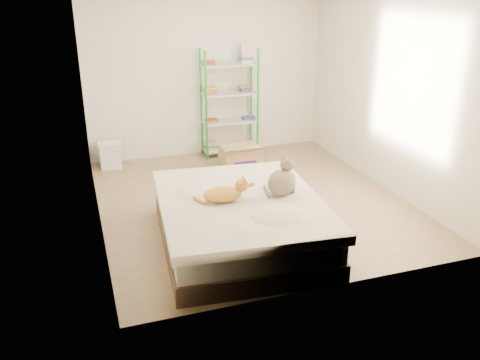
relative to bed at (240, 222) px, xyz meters
name	(u,v)px	position (x,y,z in m)	size (l,w,h in m)	color
room	(252,102)	(0.50, 1.05, 1.03)	(3.81, 4.21, 2.61)	tan
bed	(240,222)	(0.00, 0.00, 0.00)	(1.84, 2.22, 0.53)	brown
orange_cat	(223,193)	(-0.19, 0.00, 0.36)	(0.48, 0.26, 0.20)	gold
grey_cat	(282,177)	(0.46, -0.03, 0.47)	(0.30, 0.36, 0.41)	gray
shelf_unit	(230,105)	(0.81, 2.93, 0.56)	(0.88, 0.36, 1.74)	green
cardboard_box	(240,159)	(0.71, 2.12, -0.07)	(0.56, 0.53, 0.45)	tan
white_bin	(110,155)	(-1.10, 2.90, -0.07)	(0.34, 0.30, 0.39)	white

